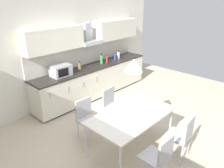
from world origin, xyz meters
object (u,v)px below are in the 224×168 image
Objects in this scene: chair_far_right at (112,103)px; bottle_red at (107,59)px; bottle_blue at (115,57)px; chair_near_right at (183,134)px; chair_far_left at (87,116)px; bottle_green at (102,59)px; dining_table at (132,116)px; chair_near_left at (159,155)px; bottle_brown at (80,66)px; microwave at (61,70)px; bottle_white at (118,55)px; pendant_lamp at (134,65)px.

bottle_red is at bearing 48.07° from chair_far_right.
bottle_blue is 0.25× the size of chair_near_right.
chair_far_left is 1.86m from chair_near_right.
bottle_red is at bearing 34.94° from chair_far_left.
bottle_green is 0.34× the size of chair_far_right.
chair_far_right is at bearing -131.93° from bottle_red.
dining_table is at bearing -122.37° from bottle_green.
bottle_red is at bearing -18.00° from bottle_green.
chair_far_left is 1.70m from chair_near_left.
chair_far_right is (-1.63, -1.41, -0.47)m from bottle_blue.
bottle_blue is 0.13× the size of dining_table.
chair_far_right reaches higher than dining_table.
bottle_brown is at bearing 176.31° from bottle_red.
bottle_green reaches higher than microwave.
bottle_blue is at bearing 30.73° from chair_far_left.
dining_table is 0.94m from chair_far_left.
chair_far_left is (-1.02, -1.45, -0.48)m from bottle_brown.
bottle_brown reaches higher than bottle_red.
pendant_lamp reaches higher than bottle_white.
bottle_white is 3.17m from dining_table.
pendant_lamp reaches higher than bottle_green.
bottle_green reaches higher than bottle_blue.
dining_table is (-1.61, -2.24, -0.31)m from bottle_red.
pendant_lamp is (0.38, 0.85, 1.16)m from chair_near_left.
chair_far_left is (-2.56, -1.43, -0.49)m from bottle_white.
bottle_blue is at bearing 40.85° from chair_far_right.
bottle_red is 0.38m from bottle_blue.
bottle_green is 1.87m from chair_far_right.
bottle_red is 0.27× the size of chair_near_right.
bottle_white is 1.07× the size of bottle_brown.
microwave is 0.60m from bottle_brown.
bottle_green reaches higher than bottle_brown.
chair_far_left is at bearing 89.92° from chair_near_left.
bottle_white reaches higher than chair_near_right.
bottle_blue is 0.25× the size of chair_far_left.
dining_table is (-0.04, -2.28, -0.35)m from microwave.
bottle_red is at bearing -176.96° from bottle_blue.
chair_far_right and chair_near_right have the same top height.
chair_near_right is at bearing -108.83° from bottle_green.
bottle_green reaches higher than chair_near_left.
bottle_brown is at bearing 72.03° from chair_near_left.
dining_table is (-1.45, -2.29, -0.33)m from bottle_green.
bottle_white reaches higher than bottle_blue.
bottle_blue is 2.20m from chair_far_right.
chair_near_left reaches higher than dining_table.
bottle_brown is at bearing 179.36° from bottle_white.
chair_near_right is (0.75, -1.70, 0.00)m from chair_far_left.
chair_far_right is at bearing 66.59° from pendant_lamp.
bottle_red is 2.84m from pendant_lamp.
bottle_blue is at bearing 62.52° from chair_near_right.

